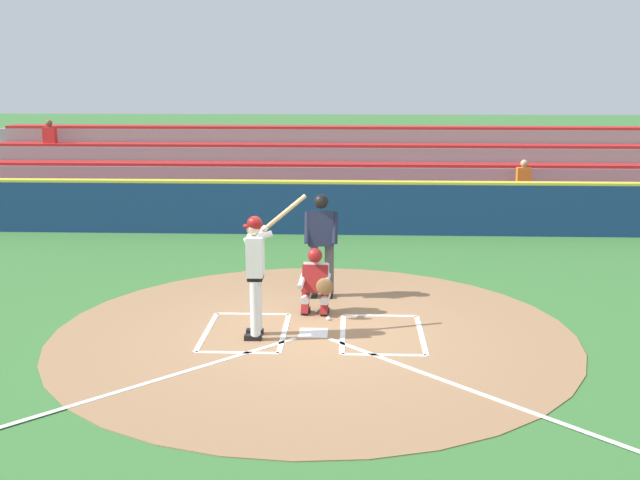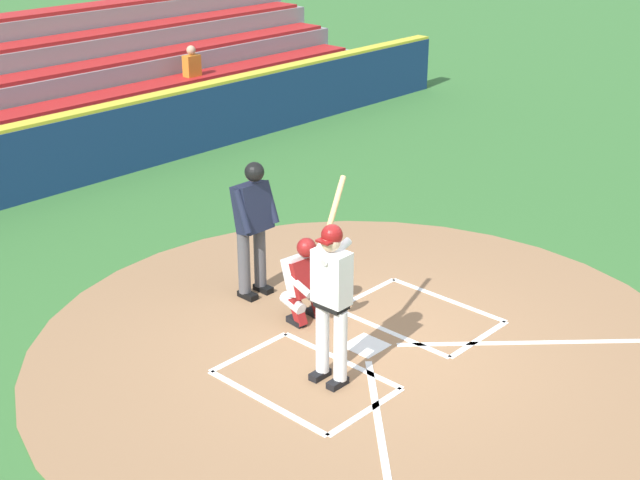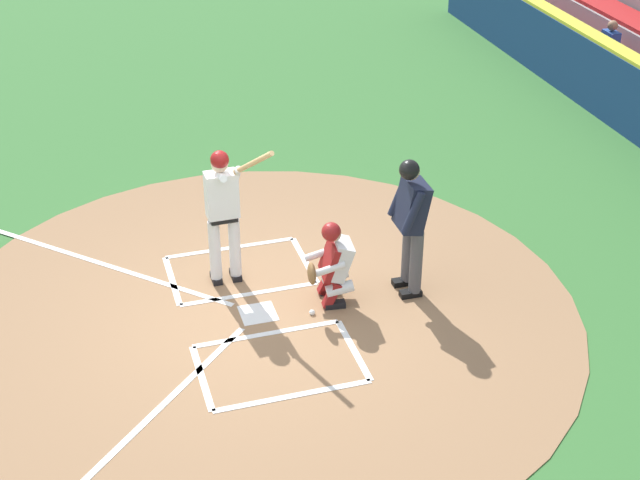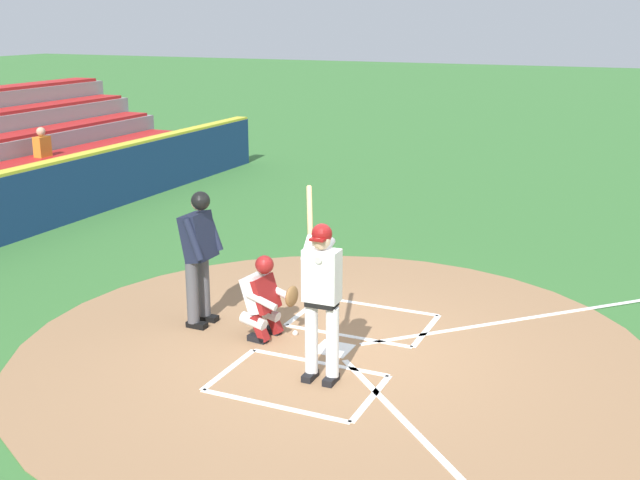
{
  "view_description": "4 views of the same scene",
  "coord_description": "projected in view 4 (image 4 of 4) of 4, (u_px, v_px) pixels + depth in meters",
  "views": [
    {
      "loc": [
        -0.59,
        11.32,
        3.96
      ],
      "look_at": [
        -0.05,
        -1.24,
        1.2
      ],
      "focal_mm": 43.6,
      "sensor_mm": 36.0,
      "label": 1
    },
    {
      "loc": [
        7.17,
        5.95,
        5.33
      ],
      "look_at": [
        -0.24,
        -0.97,
        1.02
      ],
      "focal_mm": 50.3,
      "sensor_mm": 36.0,
      "label": 2
    },
    {
      "loc": [
        -9.43,
        2.03,
        6.7
      ],
      "look_at": [
        0.16,
        -0.85,
        0.83
      ],
      "focal_mm": 52.93,
      "sensor_mm": 36.0,
      "label": 3
    },
    {
      "loc": [
        8.43,
        3.58,
        4.07
      ],
      "look_at": [
        -0.52,
        -0.42,
        1.26
      ],
      "focal_mm": 44.19,
      "sensor_mm": 36.0,
      "label": 4
    }
  ],
  "objects": [
    {
      "name": "dirt_circle",
      "position": [
        333.0,
        349.0,
        9.92
      ],
      "size": [
        8.0,
        8.0,
        0.01
      ],
      "primitive_type": "cylinder",
      "color": "#99704C",
      "rests_on": "ground"
    },
    {
      "name": "plate_umpire",
      "position": [
        199.0,
        249.0,
        10.43
      ],
      "size": [
        0.58,
        0.41,
        1.86
      ],
      "color": "#4C4C51",
      "rests_on": "ground"
    },
    {
      "name": "ground_plane",
      "position": [
        333.0,
        350.0,
        9.93
      ],
      "size": [
        120.0,
        120.0,
        0.0
      ],
      "primitive_type": "plane",
      "color": "#387033"
    },
    {
      "name": "home_plate_and_chalk",
      "position": [
        400.0,
        361.0,
        9.58
      ],
      "size": [
        7.93,
        4.91,
        0.01
      ],
      "color": "white",
      "rests_on": "dirt_circle"
    },
    {
      "name": "catcher",
      "position": [
        265.0,
        295.0,
        10.14
      ],
      "size": [
        0.59,
        0.65,
        1.13
      ],
      "color": "black",
      "rests_on": "ground"
    },
    {
      "name": "batter",
      "position": [
        321.0,
        290.0,
        8.81
      ],
      "size": [
        0.92,
        0.73,
        2.13
      ],
      "color": "white",
      "rests_on": "ground"
    },
    {
      "name": "baseball",
      "position": [
        295.0,
        333.0,
        10.35
      ],
      "size": [
        0.07,
        0.07,
        0.07
      ],
      "primitive_type": "sphere",
      "color": "white",
      "rests_on": "ground"
    }
  ]
}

